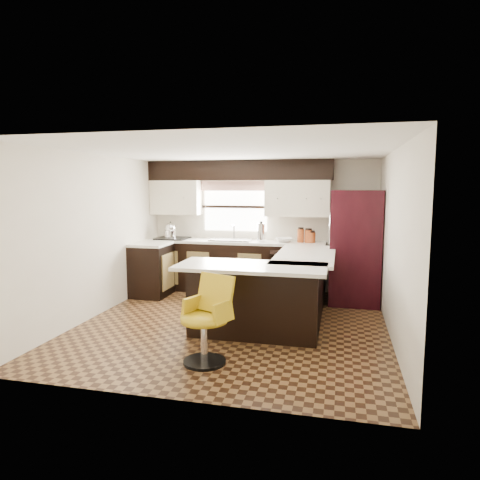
% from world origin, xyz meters
% --- Properties ---
extents(floor, '(4.40, 4.40, 0.00)m').
position_xyz_m(floor, '(0.00, 0.00, 0.00)').
color(floor, '#49301A').
rests_on(floor, ground).
extents(ceiling, '(4.40, 4.40, 0.00)m').
position_xyz_m(ceiling, '(0.00, 0.00, 2.40)').
color(ceiling, silver).
rests_on(ceiling, wall_back).
extents(wall_back, '(4.40, 0.00, 4.40)m').
position_xyz_m(wall_back, '(0.00, 2.20, 1.20)').
color(wall_back, beige).
rests_on(wall_back, floor).
extents(wall_front, '(4.40, 0.00, 4.40)m').
position_xyz_m(wall_front, '(0.00, -2.20, 1.20)').
color(wall_front, beige).
rests_on(wall_front, floor).
extents(wall_left, '(0.00, 4.40, 4.40)m').
position_xyz_m(wall_left, '(-2.10, 0.00, 1.20)').
color(wall_left, beige).
rests_on(wall_left, floor).
extents(wall_right, '(0.00, 4.40, 4.40)m').
position_xyz_m(wall_right, '(2.10, 0.00, 1.20)').
color(wall_right, beige).
rests_on(wall_right, floor).
extents(base_cab_back, '(3.30, 0.60, 0.90)m').
position_xyz_m(base_cab_back, '(-0.45, 1.90, 0.45)').
color(base_cab_back, black).
rests_on(base_cab_back, floor).
extents(base_cab_left, '(0.60, 0.70, 0.90)m').
position_xyz_m(base_cab_left, '(-1.80, 1.25, 0.45)').
color(base_cab_left, black).
rests_on(base_cab_left, floor).
extents(counter_back, '(3.30, 0.60, 0.04)m').
position_xyz_m(counter_back, '(-0.45, 1.90, 0.92)').
color(counter_back, silver).
rests_on(counter_back, base_cab_back).
extents(counter_left, '(0.60, 0.70, 0.04)m').
position_xyz_m(counter_left, '(-1.80, 1.25, 0.92)').
color(counter_left, silver).
rests_on(counter_left, base_cab_left).
extents(soffit, '(3.40, 0.35, 0.36)m').
position_xyz_m(soffit, '(-0.40, 2.03, 2.22)').
color(soffit, black).
rests_on(soffit, wall_back).
extents(upper_cab_left, '(0.94, 0.35, 0.64)m').
position_xyz_m(upper_cab_left, '(-1.62, 2.03, 1.72)').
color(upper_cab_left, beige).
rests_on(upper_cab_left, wall_back).
extents(upper_cab_right, '(1.14, 0.35, 0.64)m').
position_xyz_m(upper_cab_right, '(0.68, 2.03, 1.72)').
color(upper_cab_right, beige).
rests_on(upper_cab_right, wall_back).
extents(window_pane, '(1.20, 0.02, 0.90)m').
position_xyz_m(window_pane, '(-0.50, 2.18, 1.55)').
color(window_pane, white).
rests_on(window_pane, wall_back).
extents(valance, '(1.30, 0.06, 0.18)m').
position_xyz_m(valance, '(-0.50, 2.14, 1.94)').
color(valance, '#D19B93').
rests_on(valance, wall_back).
extents(sink, '(0.75, 0.45, 0.03)m').
position_xyz_m(sink, '(-0.50, 1.88, 0.96)').
color(sink, '#B2B2B7').
rests_on(sink, counter_back).
extents(dishwasher, '(0.58, 0.03, 0.78)m').
position_xyz_m(dishwasher, '(0.55, 1.61, 0.43)').
color(dishwasher, black).
rests_on(dishwasher, floor).
extents(cooktop, '(0.58, 0.50, 0.02)m').
position_xyz_m(cooktop, '(-1.65, 1.88, 0.96)').
color(cooktop, black).
rests_on(cooktop, counter_back).
extents(peninsula_long, '(0.60, 1.95, 0.90)m').
position_xyz_m(peninsula_long, '(0.90, 0.62, 0.45)').
color(peninsula_long, black).
rests_on(peninsula_long, floor).
extents(peninsula_return, '(1.65, 0.60, 0.90)m').
position_xyz_m(peninsula_return, '(0.38, -0.35, 0.45)').
color(peninsula_return, black).
rests_on(peninsula_return, floor).
extents(counter_pen_long, '(0.84, 1.95, 0.04)m').
position_xyz_m(counter_pen_long, '(0.95, 0.62, 0.92)').
color(counter_pen_long, silver).
rests_on(counter_pen_long, peninsula_long).
extents(counter_pen_return, '(1.89, 0.84, 0.04)m').
position_xyz_m(counter_pen_return, '(0.35, -0.44, 0.92)').
color(counter_pen_return, silver).
rests_on(counter_pen_return, peninsula_return).
extents(refrigerator, '(0.80, 0.77, 1.87)m').
position_xyz_m(refrigerator, '(1.68, 1.57, 0.93)').
color(refrigerator, black).
rests_on(refrigerator, floor).
extents(bar_chair, '(0.68, 0.68, 0.96)m').
position_xyz_m(bar_chair, '(0.02, -1.35, 0.48)').
color(bar_chair, gold).
rests_on(bar_chair, floor).
extents(kettle, '(0.22, 0.22, 0.30)m').
position_xyz_m(kettle, '(-1.69, 1.88, 1.12)').
color(kettle, silver).
rests_on(kettle, cooktop).
extents(percolator, '(0.14, 0.14, 0.33)m').
position_xyz_m(percolator, '(0.05, 1.90, 1.11)').
color(percolator, silver).
rests_on(percolator, counter_back).
extents(mixing_bowl, '(0.40, 0.40, 0.08)m').
position_xyz_m(mixing_bowl, '(0.46, 1.90, 0.98)').
color(mixing_bowl, white).
rests_on(mixing_bowl, counter_back).
extents(canister_large, '(0.12, 0.12, 0.24)m').
position_xyz_m(canister_large, '(0.76, 1.92, 1.06)').
color(canister_large, '#9A4219').
rests_on(canister_large, counter_back).
extents(canister_med, '(0.14, 0.14, 0.22)m').
position_xyz_m(canister_med, '(0.89, 1.92, 1.06)').
color(canister_med, '#9A4219').
rests_on(canister_med, counter_back).
extents(canister_small, '(0.14, 0.14, 0.18)m').
position_xyz_m(canister_small, '(0.95, 1.92, 1.04)').
color(canister_small, '#9A4219').
rests_on(canister_small, counter_back).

